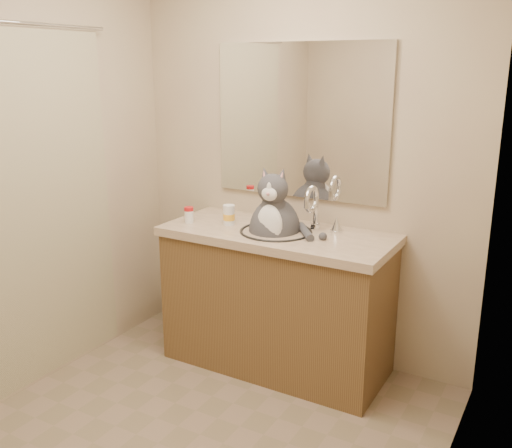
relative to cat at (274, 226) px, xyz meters
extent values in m
cube|color=#BCB18A|center=(0.02, 0.30, 0.32)|extent=(2.20, 0.01, 2.40)
cube|color=#BCB18A|center=(1.12, -0.96, 0.32)|extent=(0.01, 2.50, 2.40)
cube|color=brown|center=(0.02, 0.01, -0.48)|extent=(1.30, 0.55, 0.80)
cube|color=#C7AE8F|center=(0.02, 0.01, -0.05)|extent=(1.34, 0.59, 0.05)
torus|color=black|center=(0.02, -0.01, -0.03)|extent=(0.42, 0.42, 0.02)
ellipsoid|color=white|center=(0.02, -0.01, -0.10)|extent=(0.40, 0.40, 0.15)
cylinder|color=silver|center=(0.19, 0.16, 0.07)|extent=(0.03, 0.03, 0.18)
torus|color=silver|center=(0.19, 0.09, 0.16)|extent=(0.03, 0.16, 0.16)
cone|color=silver|center=(0.32, 0.16, 0.02)|extent=(0.06, 0.06, 0.08)
cube|color=white|center=(0.02, 0.28, 0.57)|extent=(1.10, 0.02, 0.90)
cube|color=#BDB48F|center=(-1.03, -0.86, 0.12)|extent=(0.01, 1.20, 1.90)
cylinder|color=silver|center=(-1.03, -0.86, 1.09)|extent=(0.02, 1.30, 0.02)
ellipsoid|color=#434347|center=(-0.01, 0.01, -0.04)|extent=(0.35, 0.38, 0.39)
ellipsoid|color=silver|center=(0.02, -0.09, 0.02)|extent=(0.17, 0.12, 0.25)
ellipsoid|color=#434347|center=(0.00, -0.03, 0.22)|extent=(0.21, 0.19, 0.17)
ellipsoid|color=silver|center=(0.02, -0.10, 0.21)|extent=(0.10, 0.06, 0.08)
sphere|color=#D88C8C|center=(0.02, -0.13, 0.22)|extent=(0.02, 0.02, 0.02)
cone|color=#434347|center=(-0.05, -0.03, 0.30)|extent=(0.09, 0.07, 0.09)
cone|color=#434347|center=(0.05, -0.01, 0.30)|extent=(0.09, 0.07, 0.09)
cylinder|color=#434347|center=(0.19, 0.01, -0.01)|extent=(0.19, 0.24, 0.04)
cylinder|color=white|center=(-0.53, -0.10, 0.01)|extent=(0.07, 0.07, 0.07)
cylinder|color=red|center=(-0.53, -0.10, 0.06)|extent=(0.07, 0.07, 0.02)
cylinder|color=white|center=(-0.30, -0.02, 0.02)|extent=(0.07, 0.07, 0.10)
cylinder|color=yellow|center=(-0.30, -0.02, 0.02)|extent=(0.07, 0.07, 0.04)
cylinder|color=white|center=(-0.30, -0.02, 0.08)|extent=(0.07, 0.07, 0.02)
cylinder|color=slate|center=(-0.35, 0.06, 0.01)|extent=(0.06, 0.06, 0.08)
camera|label=1|loc=(1.48, -2.78, 0.89)|focal=40.00mm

